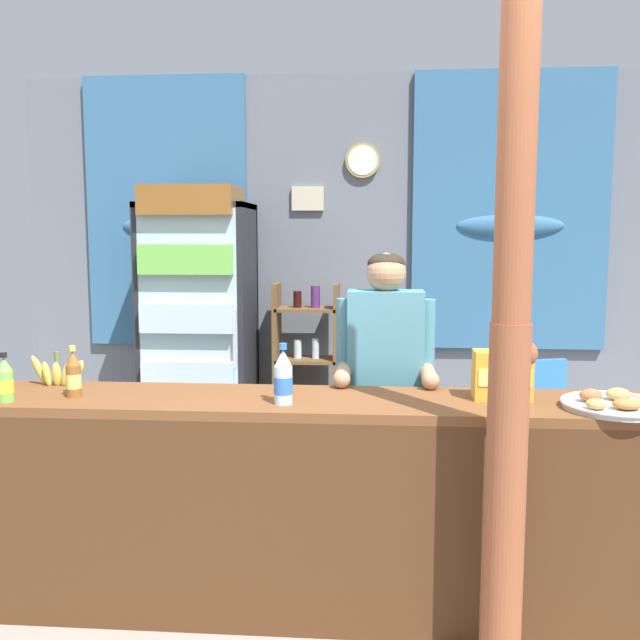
{
  "coord_description": "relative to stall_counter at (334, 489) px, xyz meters",
  "views": [
    {
      "loc": [
        0.23,
        -2.46,
        1.6
      ],
      "look_at": [
        -0.03,
        0.93,
        1.19
      ],
      "focal_mm": 39.39,
      "sensor_mm": 36.0,
      "label": 1
    }
  ],
  "objects": [
    {
      "name": "ground_plane",
      "position": [
        -0.07,
        0.85,
        -0.57
      ],
      "size": [
        7.45,
        7.45,
        0.0
      ],
      "primitive_type": "plane",
      "color": "gray"
    },
    {
      "name": "back_wall_curtained",
      "position": [
        -0.07,
        2.61,
        0.87
      ],
      "size": [
        4.89,
        0.22,
        2.78
      ],
      "color": "slate",
      "rests_on": "ground"
    },
    {
      "name": "stall_counter",
      "position": [
        0.0,
        0.0,
        0.0
      ],
      "size": [
        3.44,
        0.51,
        0.92
      ],
      "color": "brown",
      "rests_on": "ground"
    },
    {
      "name": "timber_post",
      "position": [
        0.63,
        -0.32,
        0.68
      ],
      "size": [
        0.17,
        0.14,
        2.6
      ],
      "color": "#995133",
      "rests_on": "ground"
    },
    {
      "name": "drink_fridge",
      "position": [
        -1.1,
        2.12,
        0.49
      ],
      "size": [
        0.76,
        0.68,
        1.93
      ],
      "color": "#232328",
      "rests_on": "ground"
    },
    {
      "name": "bottle_shelf_rack",
      "position": [
        -0.34,
        2.3,
        0.09
      ],
      "size": [
        0.48,
        0.28,
        1.25
      ],
      "color": "brown",
      "rests_on": "ground"
    },
    {
      "name": "plastic_lawn_chair",
      "position": [
        1.07,
        1.56,
        -0.07
      ],
      "size": [
        0.55,
        0.55,
        0.86
      ],
      "color": "#3884D6",
      "rests_on": "ground"
    },
    {
      "name": "shopkeeper",
      "position": [
        0.21,
        0.58,
        0.38
      ],
      "size": [
        0.47,
        0.42,
        1.52
      ],
      "color": "#28282D",
      "rests_on": "ground"
    },
    {
      "name": "soda_bottle_lime_soda",
      "position": [
        -1.35,
        -0.05,
        0.44
      ],
      "size": [
        0.07,
        0.07,
        0.2
      ],
      "color": "#75C64C",
      "rests_on": "stall_counter"
    },
    {
      "name": "soda_bottle_water",
      "position": [
        -0.21,
        0.0,
        0.46
      ],
      "size": [
        0.08,
        0.08,
        0.25
      ],
      "color": "silver",
      "rests_on": "stall_counter"
    },
    {
      "name": "soda_bottle_iced_tea",
      "position": [
        -1.1,
        0.06,
        0.45
      ],
      "size": [
        0.06,
        0.06,
        0.22
      ],
      "color": "brown",
      "rests_on": "stall_counter"
    },
    {
      "name": "snack_box_choco_powder",
      "position": [
        0.69,
        0.16,
        0.45
      ],
      "size": [
        0.24,
        0.13,
        0.2
      ],
      "color": "gold",
      "rests_on": "stall_counter"
    },
    {
      "name": "pastry_tray",
      "position": [
        1.11,
        0.02,
        0.37
      ],
      "size": [
        0.42,
        0.42,
        0.07
      ],
      "color": "#BCBCC1",
      "rests_on": "stall_counter"
    },
    {
      "name": "banana_bunch",
      "position": [
        -1.27,
        0.27,
        0.41
      ],
      "size": [
        0.27,
        0.06,
        0.16
      ],
      "color": "#CCC14C",
      "rests_on": "stall_counter"
    }
  ]
}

